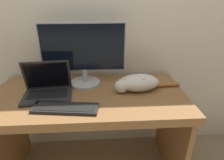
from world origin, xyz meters
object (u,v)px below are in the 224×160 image
Objects in this scene: laptop at (47,89)px; external_keyboard at (65,108)px; monitor at (83,54)px; cat at (137,83)px.

external_keyboard is at bearing -56.93° from laptop.
laptop is at bearing 135.66° from external_keyboard.
laptop is 0.25m from external_keyboard.
monitor reaches higher than cat.
laptop reaches higher than external_keyboard.
external_keyboard is at bearing -105.46° from monitor.
monitor is 0.37m from laptop.
external_keyboard is (0.15, -0.19, -0.04)m from laptop.
monitor is 0.45m from external_keyboard.
external_keyboard is at bearing -158.22° from cat.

